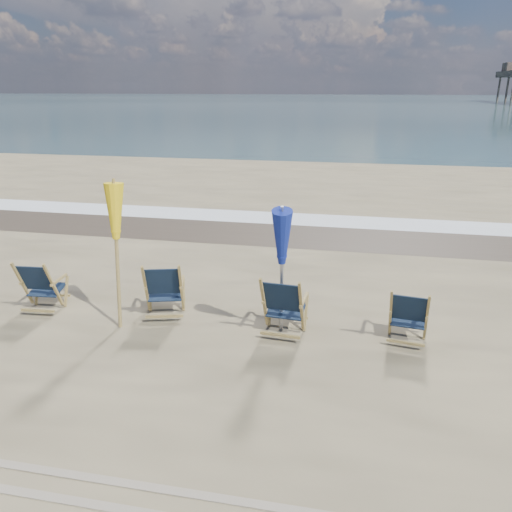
# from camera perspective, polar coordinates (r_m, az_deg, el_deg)

# --- Properties ---
(ocean) EXTENTS (400.00, 400.00, 0.00)m
(ocean) POSITION_cam_1_polar(r_m,az_deg,el_deg) (133.80, 11.22, 16.91)
(ocean) COLOR #345056
(ocean) RESTS_ON ground
(surf_foam) EXTENTS (200.00, 1.40, 0.01)m
(surf_foam) POSITION_cam_1_polar(r_m,az_deg,el_deg) (14.60, 4.76, 4.24)
(surf_foam) COLOR silver
(surf_foam) RESTS_ON ground
(wet_sand_strip) EXTENTS (200.00, 2.60, 0.00)m
(wet_sand_strip) POSITION_cam_1_polar(r_m,az_deg,el_deg) (13.16, 3.97, 2.63)
(wet_sand_strip) COLOR #42362A
(wet_sand_strip) RESTS_ON ground
(beach_chair_0) EXTENTS (0.68, 0.75, 0.97)m
(beach_chair_0) POSITION_cam_1_polar(r_m,az_deg,el_deg) (8.98, -22.13, -3.34)
(beach_chair_0) COLOR #111D32
(beach_chair_0) RESTS_ON ground
(beach_chair_1) EXTENTS (0.82, 0.88, 1.02)m
(beach_chair_1) POSITION_cam_1_polar(r_m,az_deg,el_deg) (8.25, -8.53, -3.87)
(beach_chair_1) COLOR #111D32
(beach_chair_1) RESTS_ON ground
(beach_chair_2) EXTENTS (0.72, 0.79, 1.03)m
(beach_chair_2) POSITION_cam_1_polar(r_m,az_deg,el_deg) (7.49, 5.19, -6.09)
(beach_chair_2) COLOR #111D32
(beach_chair_2) RESTS_ON ground
(beach_chair_3) EXTENTS (0.67, 0.73, 0.91)m
(beach_chair_3) POSITION_cam_1_polar(r_m,az_deg,el_deg) (7.69, 18.92, -6.91)
(beach_chair_3) COLOR #111D32
(beach_chair_3) RESTS_ON ground
(umbrella_yellow) EXTENTS (0.30, 0.30, 2.28)m
(umbrella_yellow) POSITION_cam_1_polar(r_m,az_deg,el_deg) (7.83, -16.00, 3.96)
(umbrella_yellow) COLOR olive
(umbrella_yellow) RESTS_ON ground
(umbrella_blue) EXTENTS (0.30, 0.30, 2.10)m
(umbrella_blue) POSITION_cam_1_polar(r_m,az_deg,el_deg) (7.22, 3.03, 2.02)
(umbrella_blue) COLOR #A5A5AD
(umbrella_blue) RESTS_ON ground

